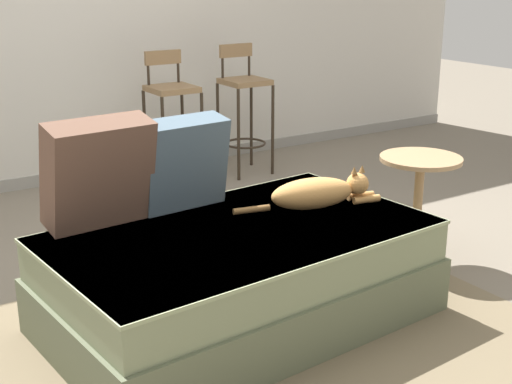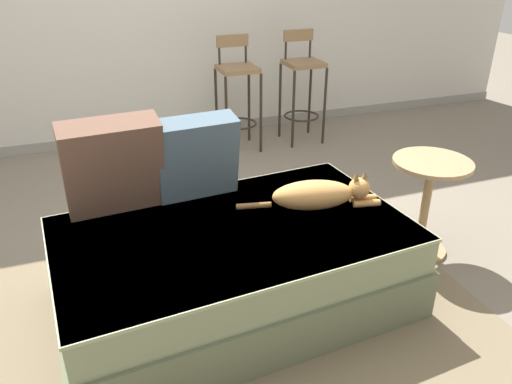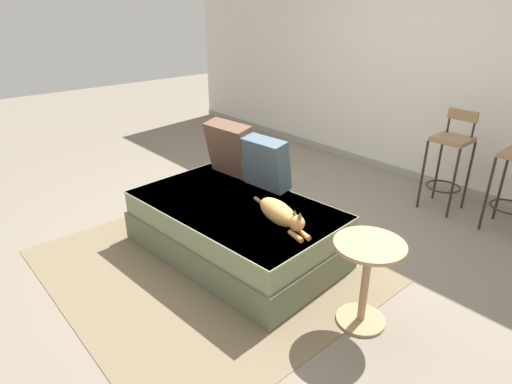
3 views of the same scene
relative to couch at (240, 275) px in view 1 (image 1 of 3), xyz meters
name	(u,v)px [view 1 (image 1 of 3)]	position (x,y,z in m)	size (l,w,h in m)	color
ground_plane	(199,289)	(0.00, 0.40, -0.23)	(16.00, 16.00, 0.00)	slate
wall_back_panel	(43,5)	(0.00, 2.65, 1.07)	(8.00, 0.10, 2.60)	silver
wall_baseboard_trim	(60,177)	(0.00, 2.60, -0.19)	(8.00, 0.02, 0.09)	gray
area_rug	(277,348)	(0.00, -0.30, -0.23)	(2.40, 2.12, 0.01)	#75664C
couch	(240,275)	(0.00, 0.00, 0.00)	(1.78, 1.15, 0.45)	#636B50
throw_pillow_corner	(98,173)	(-0.50, 0.37, 0.47)	(0.49, 0.30, 0.49)	brown
throw_pillow_middle	(182,163)	(-0.07, 0.40, 0.45)	(0.44, 0.25, 0.44)	#4C6070
cat	(318,193)	(0.47, 0.05, 0.30)	(0.73, 0.25, 0.19)	tan
bar_stool_near_window	(172,110)	(0.71, 2.10, 0.33)	(0.34, 0.34, 0.98)	#2D2319
bar_stool_by_doorway	(244,101)	(1.33, 2.10, 0.34)	(0.33, 0.33, 0.99)	#2D2319
side_table	(418,194)	(1.20, 0.09, 0.15)	(0.44, 0.44, 0.59)	tan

